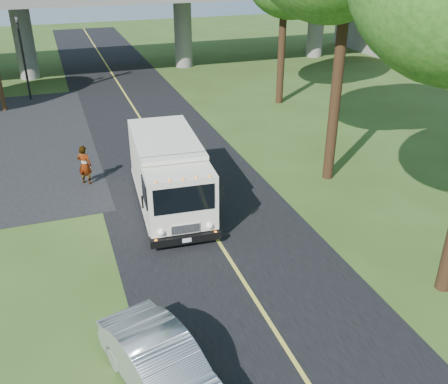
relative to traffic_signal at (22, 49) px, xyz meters
name	(u,v)px	position (x,y,z in m)	size (l,w,h in m)	color
ground	(291,357)	(6.00, -26.00, -3.20)	(120.00, 120.00, 0.00)	#34481A
road	(185,188)	(6.00, -16.00, -3.19)	(7.00, 90.00, 0.02)	black
lane_line	(185,188)	(6.00, -16.00, -3.17)	(0.12, 90.00, 0.01)	gold
overpass	(105,11)	(6.00, 6.00, 1.36)	(54.00, 10.00, 7.30)	slate
traffic_signal	(22,49)	(0.00, 0.00, 0.00)	(0.18, 0.22, 5.20)	black
step_van	(169,172)	(5.07, -17.31, -1.74)	(2.79, 6.56, 2.69)	silver
silver_sedan	(164,369)	(2.80, -26.00, -2.51)	(1.46, 4.19, 1.38)	#94979C
pedestrian	(85,165)	(2.20, -14.14, -2.34)	(0.63, 0.41, 1.72)	gray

